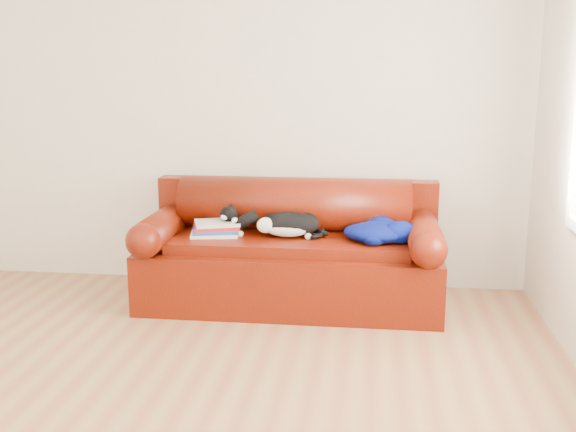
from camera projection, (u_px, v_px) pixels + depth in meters
name	position (u px, v px, depth m)	size (l,w,h in m)	color
ground	(158.00, 394.00, 3.49)	(4.50, 4.50, 0.00)	brown
room_shell	(170.00, 65.00, 3.15)	(4.52, 4.02, 2.61)	beige
sofa_base	(291.00, 271.00, 4.83)	(2.10, 0.90, 0.50)	#3E0202
sofa_back	(294.00, 223.00, 5.00)	(2.10, 1.01, 0.88)	#3E0202
book_stack	(216.00, 228.00, 4.79)	(0.37, 0.32, 0.10)	white
cat	(288.00, 225.00, 4.73)	(0.63, 0.34, 0.22)	black
blanket	(379.00, 231.00, 4.62)	(0.54, 0.44, 0.16)	#021347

